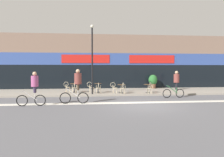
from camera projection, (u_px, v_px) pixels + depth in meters
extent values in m
plane|color=#5B5B60|center=(144.00, 106.00, 12.61)|extent=(120.00, 120.00, 0.00)
cube|color=gray|center=(124.00, 92.00, 19.80)|extent=(40.00, 5.50, 0.12)
cube|color=#7F6656|center=(117.00, 62.00, 24.39)|extent=(40.00, 4.00, 5.63)
cube|color=black|center=(119.00, 77.00, 22.50)|extent=(38.80, 0.10, 2.40)
cube|color=#334C93|center=(119.00, 59.00, 22.43)|extent=(39.20, 0.14, 1.20)
cube|color=red|center=(86.00, 59.00, 21.99)|extent=(4.82, 0.08, 0.84)
cube|color=red|center=(152.00, 59.00, 22.74)|extent=(4.82, 0.08, 0.84)
cube|color=silver|center=(139.00, 102.00, 13.87)|extent=(36.00, 0.70, 0.01)
cylinder|color=black|center=(75.00, 92.00, 18.68)|extent=(0.43, 0.43, 0.02)
cylinder|color=black|center=(75.00, 88.00, 18.66)|extent=(0.07, 0.07, 0.72)
cylinder|color=#4C3823|center=(75.00, 84.00, 18.64)|extent=(0.79, 0.79, 0.02)
cylinder|color=black|center=(98.00, 92.00, 18.49)|extent=(0.33, 0.33, 0.02)
cylinder|color=black|center=(98.00, 88.00, 18.48)|extent=(0.07, 0.07, 0.75)
cylinder|color=#4C3823|center=(98.00, 84.00, 18.46)|extent=(0.60, 0.60, 0.02)
cylinder|color=black|center=(122.00, 93.00, 18.05)|extent=(0.37, 0.37, 0.02)
cylinder|color=black|center=(122.00, 89.00, 18.03)|extent=(0.07, 0.07, 0.69)
cylinder|color=#4C3823|center=(122.00, 85.00, 18.02)|extent=(0.68, 0.68, 0.02)
cylinder|color=black|center=(148.00, 93.00, 18.25)|extent=(0.36, 0.36, 0.02)
cylinder|color=black|center=(148.00, 89.00, 18.23)|extent=(0.07, 0.07, 0.69)
cylinder|color=#4C3823|center=(148.00, 84.00, 18.22)|extent=(0.66, 0.66, 0.02)
cylinder|color=beige|center=(74.00, 88.00, 18.11)|extent=(0.45, 0.45, 0.03)
cylinder|color=beige|center=(72.00, 90.00, 18.22)|extent=(0.03, 0.03, 0.42)
cylinder|color=beige|center=(76.00, 90.00, 18.29)|extent=(0.03, 0.03, 0.42)
cylinder|color=beige|center=(73.00, 91.00, 17.95)|extent=(0.03, 0.03, 0.42)
cylinder|color=beige|center=(76.00, 91.00, 18.02)|extent=(0.03, 0.03, 0.42)
torus|color=beige|center=(74.00, 85.00, 17.93)|extent=(0.09, 0.41, 0.41)
cylinder|color=beige|center=(72.00, 86.00, 17.90)|extent=(0.03, 0.03, 0.23)
cylinder|color=beige|center=(76.00, 86.00, 17.98)|extent=(0.03, 0.03, 0.23)
cylinder|color=beige|center=(68.00, 87.00, 18.60)|extent=(0.42, 0.42, 0.03)
cylinder|color=beige|center=(70.00, 90.00, 18.76)|extent=(0.03, 0.03, 0.42)
cylinder|color=beige|center=(70.00, 90.00, 18.48)|extent=(0.03, 0.03, 0.42)
cylinder|color=beige|center=(67.00, 90.00, 18.74)|extent=(0.03, 0.03, 0.42)
cylinder|color=beige|center=(66.00, 90.00, 18.46)|extent=(0.03, 0.03, 0.42)
torus|color=beige|center=(66.00, 84.00, 18.58)|extent=(0.41, 0.05, 0.41)
cylinder|color=beige|center=(66.00, 86.00, 18.75)|extent=(0.03, 0.03, 0.23)
cylinder|color=beige|center=(66.00, 86.00, 18.41)|extent=(0.03, 0.03, 0.23)
cylinder|color=beige|center=(98.00, 88.00, 17.93)|extent=(0.40, 0.40, 0.03)
cylinder|color=beige|center=(97.00, 91.00, 18.06)|extent=(0.03, 0.03, 0.42)
cylinder|color=beige|center=(100.00, 91.00, 18.09)|extent=(0.03, 0.03, 0.42)
cylinder|color=beige|center=(97.00, 91.00, 17.78)|extent=(0.03, 0.03, 0.42)
cylinder|color=beige|center=(100.00, 91.00, 17.81)|extent=(0.03, 0.03, 0.42)
torus|color=beige|center=(98.00, 85.00, 17.75)|extent=(0.03, 0.41, 0.41)
cylinder|color=beige|center=(96.00, 87.00, 17.73)|extent=(0.03, 0.03, 0.23)
cylinder|color=beige|center=(101.00, 87.00, 17.77)|extent=(0.03, 0.03, 0.23)
cylinder|color=beige|center=(92.00, 87.00, 18.41)|extent=(0.45, 0.45, 0.03)
cylinder|color=beige|center=(93.00, 90.00, 18.56)|extent=(0.03, 0.03, 0.42)
cylinder|color=beige|center=(93.00, 90.00, 18.28)|extent=(0.03, 0.03, 0.42)
cylinder|color=beige|center=(90.00, 90.00, 18.57)|extent=(0.03, 0.03, 0.42)
cylinder|color=beige|center=(90.00, 90.00, 18.29)|extent=(0.03, 0.03, 0.42)
torus|color=beige|center=(90.00, 84.00, 18.40)|extent=(0.41, 0.08, 0.41)
cylinder|color=beige|center=(90.00, 86.00, 18.58)|extent=(0.03, 0.03, 0.23)
cylinder|color=beige|center=(89.00, 86.00, 18.24)|extent=(0.03, 0.03, 0.23)
cylinder|color=beige|center=(123.00, 88.00, 17.48)|extent=(0.45, 0.45, 0.03)
cylinder|color=beige|center=(120.00, 91.00, 17.60)|extent=(0.03, 0.03, 0.42)
cylinder|color=beige|center=(124.00, 91.00, 17.66)|extent=(0.03, 0.03, 0.42)
cylinder|color=beige|center=(121.00, 92.00, 17.32)|extent=(0.03, 0.03, 0.42)
cylinder|color=beige|center=(125.00, 91.00, 17.39)|extent=(0.03, 0.03, 0.42)
torus|color=beige|center=(123.00, 85.00, 17.30)|extent=(0.08, 0.41, 0.41)
cylinder|color=beige|center=(121.00, 87.00, 17.27)|extent=(0.03, 0.03, 0.23)
cylinder|color=beige|center=(125.00, 87.00, 17.35)|extent=(0.03, 0.03, 0.23)
cylinder|color=beige|center=(115.00, 88.00, 17.97)|extent=(0.42, 0.42, 0.03)
cylinder|color=beige|center=(116.00, 90.00, 18.13)|extent=(0.03, 0.03, 0.42)
cylinder|color=beige|center=(117.00, 91.00, 17.85)|extent=(0.03, 0.03, 0.42)
cylinder|color=beige|center=(113.00, 90.00, 18.11)|extent=(0.03, 0.03, 0.42)
cylinder|color=beige|center=(113.00, 91.00, 17.83)|extent=(0.03, 0.03, 0.42)
torus|color=beige|center=(113.00, 85.00, 17.95)|extent=(0.41, 0.05, 0.41)
cylinder|color=beige|center=(113.00, 86.00, 18.12)|extent=(0.03, 0.03, 0.23)
cylinder|color=beige|center=(113.00, 87.00, 17.78)|extent=(0.03, 0.03, 0.23)
cylinder|color=beige|center=(150.00, 88.00, 17.68)|extent=(0.42, 0.42, 0.03)
cylinder|color=beige|center=(147.00, 91.00, 17.81)|extent=(0.03, 0.03, 0.42)
cylinder|color=beige|center=(151.00, 91.00, 17.85)|extent=(0.03, 0.03, 0.42)
cylinder|color=beige|center=(148.00, 91.00, 17.53)|extent=(0.03, 0.03, 0.42)
cylinder|color=beige|center=(152.00, 91.00, 17.58)|extent=(0.03, 0.03, 0.42)
torus|color=beige|center=(150.00, 85.00, 17.50)|extent=(0.05, 0.41, 0.41)
cylinder|color=beige|center=(148.00, 87.00, 17.48)|extent=(0.03, 0.03, 0.23)
cylinder|color=beige|center=(152.00, 87.00, 17.54)|extent=(0.03, 0.03, 0.23)
cylinder|color=brown|center=(153.00, 86.00, 22.24)|extent=(0.55, 0.55, 0.50)
ellipsoid|color=#28662D|center=(153.00, 80.00, 22.21)|extent=(0.88, 0.88, 1.06)
cylinder|color=black|center=(92.00, 61.00, 17.18)|extent=(0.12, 0.12, 5.26)
sphere|color=beige|center=(92.00, 26.00, 17.05)|extent=(0.26, 0.26, 0.26)
torus|color=black|center=(22.00, 101.00, 12.52)|extent=(0.65, 0.07, 0.65)
torus|color=black|center=(40.00, 100.00, 12.66)|extent=(0.65, 0.07, 0.65)
cylinder|color=silver|center=(30.00, 96.00, 12.57)|extent=(0.78, 0.06, 0.59)
cylinder|color=silver|center=(35.00, 96.00, 12.61)|extent=(0.04, 0.04, 0.45)
cylinder|color=silver|center=(23.00, 91.00, 12.50)|extent=(0.04, 0.48, 0.03)
cylinder|color=#382D47|center=(35.00, 90.00, 12.51)|extent=(0.14, 0.14, 0.34)
cylinder|color=#382D47|center=(35.00, 89.00, 12.67)|extent=(0.14, 0.14, 0.34)
cylinder|color=#A84C7F|center=(35.00, 81.00, 12.57)|extent=(0.42, 0.42, 0.63)
sphere|color=tan|center=(35.00, 74.00, 12.54)|extent=(0.23, 0.23, 0.23)
torus|color=black|center=(167.00, 93.00, 16.00)|extent=(0.66, 0.08, 0.65)
torus|color=black|center=(180.00, 93.00, 16.16)|extent=(0.66, 0.08, 0.65)
cylinder|color=#2D753D|center=(173.00, 90.00, 16.06)|extent=(0.79, 0.08, 0.59)
cylinder|color=#2D753D|center=(176.00, 90.00, 16.10)|extent=(0.04, 0.04, 0.46)
cylinder|color=#2D753D|center=(168.00, 86.00, 15.98)|extent=(0.05, 0.48, 0.03)
cylinder|color=black|center=(177.00, 85.00, 16.01)|extent=(0.15, 0.15, 0.34)
cylinder|color=black|center=(176.00, 85.00, 16.16)|extent=(0.15, 0.15, 0.34)
cylinder|color=brown|center=(177.00, 78.00, 16.06)|extent=(0.42, 0.42, 0.62)
sphere|color=tan|center=(177.00, 72.00, 16.04)|extent=(0.23, 0.23, 0.23)
torus|color=black|center=(65.00, 98.00, 13.40)|extent=(0.70, 0.07, 0.70)
torus|color=black|center=(83.00, 98.00, 13.48)|extent=(0.70, 0.07, 0.70)
cylinder|color=silver|center=(73.00, 93.00, 13.42)|extent=(0.84, 0.07, 0.63)
cylinder|color=silver|center=(78.00, 94.00, 13.45)|extent=(0.04, 0.04, 0.49)
cylinder|color=silver|center=(66.00, 88.00, 13.37)|extent=(0.04, 0.48, 0.03)
cylinder|color=#4C3D2D|center=(78.00, 87.00, 13.34)|extent=(0.15, 0.15, 0.37)
cylinder|color=#4C3D2D|center=(78.00, 87.00, 13.51)|extent=(0.15, 0.15, 0.37)
cylinder|color=brown|center=(78.00, 79.00, 13.40)|extent=(0.45, 0.45, 0.67)
sphere|color=tan|center=(78.00, 71.00, 13.38)|extent=(0.25, 0.25, 0.25)
cylinder|color=black|center=(176.00, 86.00, 21.08)|extent=(0.14, 0.14, 0.71)
cylinder|color=black|center=(177.00, 86.00, 20.93)|extent=(0.14, 0.14, 0.71)
cylinder|color=#A84C7F|center=(176.00, 79.00, 20.97)|extent=(0.40, 0.40, 0.62)
sphere|color=beige|center=(176.00, 75.00, 20.95)|extent=(0.23, 0.23, 0.23)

